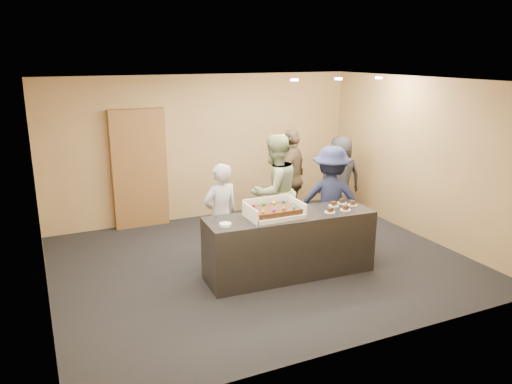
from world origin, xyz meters
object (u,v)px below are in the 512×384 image
storage_cabinet (140,169)px  plate_stack (225,225)px  serving_counter (290,245)px  person_sage_man (274,192)px  person_brown_extra (292,178)px  sheet_cake (274,210)px  person_navy_man (331,199)px  person_server_grey (221,215)px  cake_box (274,213)px  person_dark_suit (340,178)px

storage_cabinet → plate_stack: storage_cabinet is taller
serving_counter → person_sage_man: (0.29, 1.08, 0.47)m
plate_stack → person_brown_extra: bearing=43.4°
sheet_cake → person_navy_man: person_navy_man is taller
person_server_grey → person_navy_man: 1.81m
person_sage_man → sheet_cake: bearing=49.3°
person_server_grey → storage_cabinet: bearing=-82.9°
serving_counter → person_server_grey: 1.10m
serving_counter → person_server_grey: bearing=139.3°
storage_cabinet → plate_stack: bearing=-81.5°
storage_cabinet → sheet_cake: (1.21, -2.98, -0.07)m
cake_box → person_sage_man: 1.18m
serving_counter → sheet_cake: sheet_cake is taller
serving_counter → plate_stack: size_ratio=15.36×
cake_box → sheet_cake: cake_box is taller
person_brown_extra → sheet_cake: bearing=13.0°
sheet_cake → person_dark_suit: 2.93m
person_sage_man → person_dark_suit: person_sage_man is taller
sheet_cake → person_server_grey: 0.91m
plate_stack → person_server_grey: (0.24, 0.80, -0.14)m
storage_cabinet → person_server_grey: bearing=-72.9°
cake_box → person_sage_man: (0.54, 1.05, -0.02)m
storage_cabinet → plate_stack: (0.46, -3.06, -0.15)m
sheet_cake → person_sage_man: 1.21m
plate_stack → person_navy_man: person_navy_man is taller
plate_stack → person_dark_suit: 3.59m
person_sage_man → person_brown_extra: size_ratio=1.03×
serving_counter → storage_cabinet: (-1.45, 2.98, 0.62)m
person_server_grey → person_dark_suit: (2.81, 1.09, 0.03)m
person_server_grey → person_navy_man: bearing=165.4°
serving_counter → cake_box: bearing=176.6°
storage_cabinet → person_server_grey: 2.38m
plate_stack → person_dark_suit: size_ratio=0.10×
serving_counter → sheet_cake: size_ratio=3.77×
serving_counter → person_navy_man: person_navy_man is taller
serving_counter → plate_stack: (-1.00, -0.08, 0.47)m
cake_box → person_server_grey: 0.88m
cake_box → person_brown_extra: 2.20m
cake_box → person_server_grey: person_server_grey is taller
storage_cabinet → cake_box: (1.21, -2.95, -0.12)m
storage_cabinet → sheet_cake: bearing=-68.0°
sheet_cake → person_brown_extra: (1.26, 1.83, -0.10)m
person_brown_extra → cake_box: bearing=12.6°
person_server_grey → person_sage_man: (1.05, 0.35, 0.15)m
storage_cabinet → person_navy_man: size_ratio=1.27×
storage_cabinet → person_dark_suit: 3.70m
serving_counter → cake_box: 0.56m
cake_box → sheet_cake: bearing=-91.0°
person_navy_man → cake_box: bearing=57.0°
person_dark_suit → person_sage_man: bearing=37.1°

